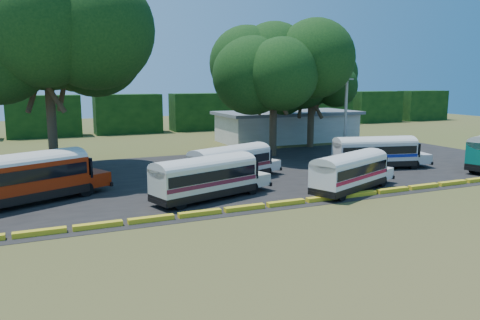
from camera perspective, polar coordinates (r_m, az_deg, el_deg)
name	(u,v)px	position (r m, az deg, el deg)	size (l,w,h in m)	color
ground	(273,212)	(29.66, 4.02, -6.29)	(160.00, 160.00, 0.00)	#40511B
asphalt_strip	(219,175)	(40.69, -2.63, -1.85)	(64.00, 24.00, 0.02)	black
curb	(266,205)	(30.47, 3.14, -5.55)	(53.70, 0.45, 0.30)	gold
terminal_building	(287,126)	(63.77, 5.78, 4.16)	(19.00, 9.00, 4.00)	beige
treeline_backdrop	(128,114)	(74.57, -13.50, 5.49)	(130.00, 4.00, 6.00)	black
bus_red	(23,175)	(33.92, -24.93, -1.70)	(10.63, 6.74, 3.46)	black
bus_cream_west	(207,175)	(32.13, -4.08, -1.89)	(9.48, 4.88, 3.03)	black
bus_cream_east	(232,161)	(37.90, -1.00, -0.15)	(9.15, 5.32, 2.95)	black
bus_white_red	(351,170)	(35.24, 13.36, -1.19)	(9.08, 5.51, 2.94)	black
bus_white_blue	(376,150)	(45.19, 16.29, 1.12)	(9.48, 4.26, 3.03)	black
tree_west	(46,34)	(44.12, -22.61, 14.02)	(13.14, 13.14, 16.88)	#3D2F1E
tree_center	(274,61)	(50.78, 4.15, 11.93)	(11.15, 11.15, 14.27)	#3D2F1E
tree_east	(312,80)	(57.74, 8.75, 9.65)	(8.74, 8.74, 11.46)	#3D2F1E
utility_pole	(346,116)	(49.63, 12.75, 5.20)	(1.60, 0.30, 8.69)	gray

